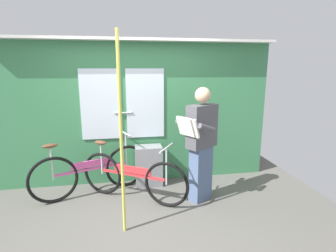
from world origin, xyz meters
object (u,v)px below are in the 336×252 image
object	(u,v)px
trash_bin_by_wall	(149,166)
bicycle_leaning_behind	(132,177)
bicycle_near_door	(92,171)
handrail_pole	(121,138)
passenger_reading_newspaper	(201,143)

from	to	relation	value
trash_bin_by_wall	bicycle_leaning_behind	bearing A→B (deg)	-121.23
bicycle_leaning_behind	trash_bin_by_wall	distance (m)	0.55
bicycle_near_door	trash_bin_by_wall	distance (m)	0.89
trash_bin_by_wall	handrail_pole	size ratio (longest dim) A/B	0.29
bicycle_near_door	bicycle_leaning_behind	world-z (taller)	bicycle_near_door
bicycle_near_door	trash_bin_by_wall	bearing A→B (deg)	-7.87
passenger_reading_newspaper	trash_bin_by_wall	size ratio (longest dim) A/B	2.49
bicycle_leaning_behind	passenger_reading_newspaper	distance (m)	1.10
bicycle_near_door	trash_bin_by_wall	size ratio (longest dim) A/B	2.57
passenger_reading_newspaper	trash_bin_by_wall	xyz separation A→B (m)	(-0.68, 0.62, -0.53)
bicycle_leaning_behind	handrail_pole	size ratio (longest dim) A/B	0.65
bicycle_near_door	bicycle_leaning_behind	bearing A→B (deg)	-45.43
bicycle_near_door	bicycle_leaning_behind	distance (m)	0.65
trash_bin_by_wall	handrail_pole	bearing A→B (deg)	-108.67
bicycle_leaning_behind	handrail_pole	xyz separation A→B (m)	(-0.12, -0.74, 0.78)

